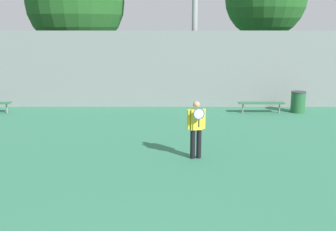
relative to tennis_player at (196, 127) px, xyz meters
name	(u,v)px	position (x,y,z in m)	size (l,w,h in m)	color
tennis_player	(196,127)	(0.00, 0.00, 0.00)	(0.52, 0.45, 1.64)	black
bench_courtside_near	(261,103)	(3.19, 5.84, -0.49)	(1.95, 0.40, 0.46)	#28663D
trash_bin	(298,102)	(4.80, 6.00, -0.46)	(0.63, 0.63, 0.90)	#235B33
back_fence	(151,69)	(-1.55, 7.18, 0.80)	(31.75, 0.06, 3.43)	gray
tree_green_broad	(76,2)	(-5.85, 11.82, 3.99)	(5.37, 5.37, 7.59)	brown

